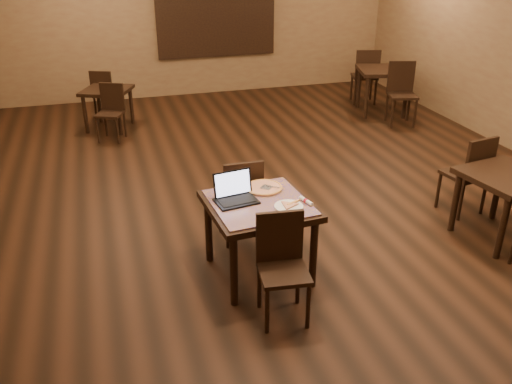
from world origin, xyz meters
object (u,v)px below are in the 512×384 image
object	(u,v)px
other_table_b	(107,96)
other_table_a_chair_far	(366,73)
chair_main_near	(282,260)
chair_main_far	(241,196)
tiled_table	(259,212)
other_table_a	(383,76)
other_table_c_chair_far	(471,171)
other_table_b_chair_far	(104,92)
other_table_a_chair_near	(401,89)
pizza_pan	(264,189)
other_table_b_chair_near	(111,108)
other_table_c	(505,185)
laptop	(235,193)

from	to	relation	value
other_table_b	other_table_a_chair_far	bearing A→B (deg)	25.63
chair_main_near	chair_main_far	xyz separation A→B (m)	(-0.01, 1.24, 0.01)
tiled_table	other_table_a_chair_far	xyz separation A→B (m)	(3.57, 4.90, -0.08)
other_table_b	other_table_a	bearing A→B (deg)	18.33
other_table_a	other_table_c_chair_far	bearing A→B (deg)	-88.74
chair_main_near	other_table_b_chair_far	distance (m)	6.04
other_table_a	other_table_a_chair_far	distance (m)	0.61
chair_main_near	other_table_b_chair_far	xyz separation A→B (m)	(-1.19, 5.92, -0.03)
tiled_table	other_table_a_chair_near	distance (m)	5.16
chair_main_near	other_table_a_chair_near	world-z (taller)	other_table_a_chair_near
chair_main_near	other_table_a_chair_far	bearing A→B (deg)	63.50
pizza_pan	other_table_a_chair_far	bearing A→B (deg)	53.46
chair_main_far	other_table_b_chair_far	size ratio (longest dim) A/B	1.08
other_table_a_chair_near	other_table_b	distance (m)	4.89
other_table_b_chair_near	other_table_b_chair_far	xyz separation A→B (m)	(-0.06, 1.02, 0.00)
pizza_pan	other_table_c	bearing A→B (deg)	-7.01
other_table_a	other_table_c_chair_far	world-z (taller)	other_table_c_chair_far
tiled_table	other_table_c_chair_far	size ratio (longest dim) A/B	1.04
other_table_a_chair_near	other_table_b_chair_far	xyz separation A→B (m)	(-4.79, 1.62, -0.09)
other_table_a_chair_far	other_table_b_chair_far	xyz separation A→B (m)	(-4.75, 0.41, -0.09)
chair_main_near	laptop	xyz separation A→B (m)	(-0.21, 0.73, 0.31)
laptop	pizza_pan	bearing A→B (deg)	13.43
tiled_table	other_table_c_chair_far	bearing A→B (deg)	5.95
other_table_a_chair_far	other_table_b_chair_near	bearing A→B (deg)	22.77
laptop	other_table_b_chair_near	bearing A→B (deg)	93.51
pizza_pan	other_table_a	world-z (taller)	other_table_a
chair_main_near	other_table_a_chair_far	world-z (taller)	other_table_a_chair_far
other_table_c_chair_far	other_table_b_chair_far	bearing A→B (deg)	-60.99
other_table_b_chair_near	other_table_a_chair_far	bearing A→B (deg)	31.85
laptop	other_table_c_chair_far	world-z (taller)	laptop
other_table_a_chair_far	other_table_b	xyz separation A→B (m)	(-4.72, -0.11, -0.03)
other_table_a_chair_far	other_table_b_chair_near	world-z (taller)	other_table_a_chair_far
chair_main_far	other_table_a_chair_far	bearing A→B (deg)	-129.13
chair_main_far	other_table_b_chair_near	bearing A→B (deg)	-72.37
other_table_a	other_table_a_chair_far	size ratio (longest dim) A/B	1.01
other_table_c_chair_far	other_table_a_chair_far	bearing A→B (deg)	-111.28
other_table_a	other_table_a_chair_near	size ratio (longest dim) A/B	1.01
other_table_b_chair_far	other_table_c	distance (m)	6.59
other_table_a	other_table_c	world-z (taller)	other_table_a
chair_main_near	laptop	bearing A→B (deg)	112.35
pizza_pan	other_table_a_chair_near	world-z (taller)	other_table_a_chair_near
other_table_a_chair_near	laptop	bearing A→B (deg)	-121.61
other_table_c_chair_far	tiled_table	bearing A→B (deg)	1.02
other_table_a_chair_near	other_table_b	xyz separation A→B (m)	(-4.76, 1.11, -0.03)
other_table_a_chair_far	other_table_b	size ratio (longest dim) A/B	1.09
pizza_pan	chair_main_near	bearing A→B (deg)	-97.36
laptop	pizza_pan	world-z (taller)	laptop
chair_main_far	other_table_c_chair_far	bearing A→B (deg)	177.91
other_table_a_chair_far	other_table_a	bearing A→B (deg)	107.52
chair_main_near	chair_main_far	distance (m)	1.24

